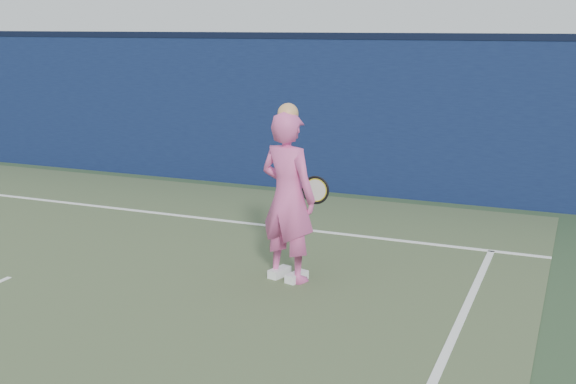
% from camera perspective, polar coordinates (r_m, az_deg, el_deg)
% --- Properties ---
extents(backstop_wall, '(24.00, 0.40, 2.50)m').
position_cam_1_polar(backstop_wall, '(12.74, -4.43, 6.40)').
color(backstop_wall, '#0D173A').
rests_on(backstop_wall, ground).
extents(wall_cap, '(24.00, 0.42, 0.10)m').
position_cam_1_polar(wall_cap, '(12.65, -4.53, 12.26)').
color(wall_cap, black).
rests_on(wall_cap, backstop_wall).
extents(player, '(0.77, 0.61, 1.94)m').
position_cam_1_polar(player, '(7.72, -0.00, -0.37)').
color(player, '#DE569D').
rests_on(player, ground).
extents(racket, '(0.59, 0.17, 0.32)m').
position_cam_1_polar(racket, '(8.06, 2.00, 0.12)').
color(racket, black).
rests_on(racket, ground).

